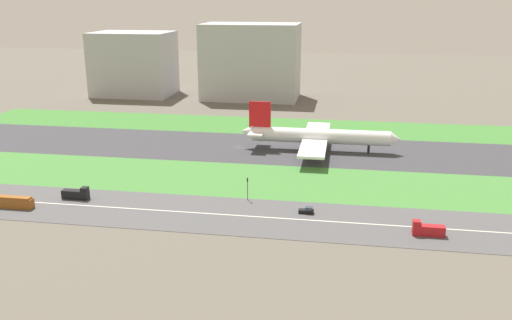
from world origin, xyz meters
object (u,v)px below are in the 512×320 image
at_px(truck_1, 428,230).
at_px(truck_0, 76,194).
at_px(hangar_building, 251,61).
at_px(terminal_building, 134,64).
at_px(car_2, 307,211).
at_px(airliner, 316,136).
at_px(traffic_light, 247,187).
at_px(bus_0, 15,202).
at_px(fuel_tank_west, 251,76).

distance_m(truck_1, truck_0, 105.62).
distance_m(truck_0, hangar_building, 184.74).
bearing_deg(terminal_building, car_2, -55.71).
bearing_deg(airliner, truck_1, -66.25).
bearing_deg(traffic_light, truck_0, -171.45).
distance_m(airliner, traffic_light, 62.58).
height_order(truck_1, bus_0, truck_1).
height_order(truck_1, hangar_building, hangar_building).
xyz_separation_m(hangar_building, fuel_tank_west, (-7.85, 45.00, -15.32)).
distance_m(truck_0, bus_0, 17.85).
bearing_deg(terminal_building, hangar_building, 0.00).
xyz_separation_m(traffic_light, fuel_tank_west, (-37.19, 219.01, 2.98)).
height_order(bus_0, terminal_building, terminal_building).
bearing_deg(truck_0, airliner, 43.83).
height_order(truck_1, fuel_tank_west, fuel_tank_west).
bearing_deg(fuel_tank_west, bus_0, -97.40).
distance_m(car_2, fuel_tank_west, 233.97).
distance_m(truck_1, terminal_building, 248.62).
bearing_deg(hangar_building, car_2, -75.08).
distance_m(terminal_building, fuel_tank_west, 82.28).
height_order(car_2, terminal_building, terminal_building).
relative_size(car_2, traffic_light, 0.61).
bearing_deg(truck_1, car_2, -16.94).
relative_size(truck_1, bus_0, 0.72).
relative_size(car_2, bus_0, 0.38).
xyz_separation_m(truck_1, fuel_tank_west, (-89.16, 237.00, 5.60)).
bearing_deg(truck_1, hangar_building, -67.05).
xyz_separation_m(car_2, traffic_light, (-19.15, 7.99, 3.37)).
bearing_deg(traffic_light, car_2, -22.66).
bearing_deg(car_2, truck_1, -16.94).
relative_size(bus_0, hangar_building, 0.20).
relative_size(truck_1, truck_0, 1.00).
bearing_deg(terminal_building, truck_1, -50.74).
height_order(bus_0, fuel_tank_west, fuel_tank_west).
relative_size(truck_1, traffic_light, 1.17).
distance_m(airliner, terminal_building, 167.95).
distance_m(truck_1, bus_0, 119.94).
bearing_deg(fuel_tank_west, airliner, -70.97).
xyz_separation_m(truck_1, bus_0, (-119.94, 0.00, 0.15)).
distance_m(truck_0, traffic_light, 53.84).
distance_m(bus_0, terminal_building, 196.34).
bearing_deg(hangar_building, terminal_building, 180.00).
bearing_deg(hangar_building, traffic_light, -80.43).
xyz_separation_m(bus_0, terminal_building, (-36.97, 192.00, 17.88)).
height_order(airliner, truck_1, airliner).
height_order(airliner, bus_0, airliner).
distance_m(bus_0, hangar_building, 196.95).
relative_size(airliner, truck_0, 7.74).
height_order(airliner, terminal_building, terminal_building).
height_order(truck_0, bus_0, truck_0).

